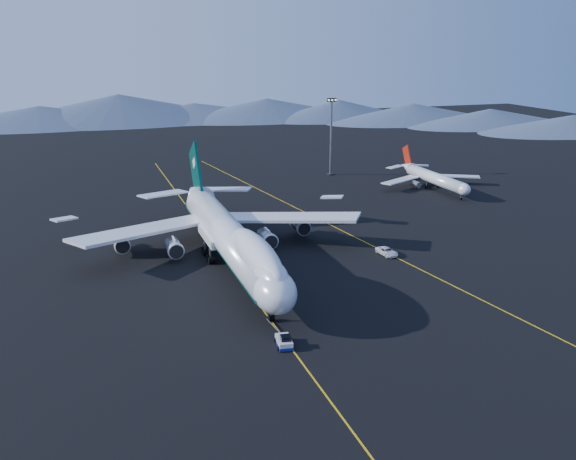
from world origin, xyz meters
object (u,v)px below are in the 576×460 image
object	(u,v)px
boeing_747	(230,236)
floodlight_mast	(331,136)
pushback_tug	(284,342)
second_jet	(433,178)
service_van	(387,252)

from	to	relation	value
boeing_747	floodlight_mast	distance (m)	88.70
pushback_tug	second_jet	xyz separation A→B (m)	(71.61, 80.17, 2.59)
pushback_tug	floodlight_mast	size ratio (longest dim) A/B	0.18
service_van	floodlight_mast	world-z (taller)	floodlight_mast
pushback_tug	second_jet	world-z (taller)	second_jet
boeing_747	pushback_tug	xyz separation A→B (m)	(-0.71, -34.92, -5.26)
boeing_747	service_van	size ratio (longest dim) A/B	13.31
service_van	floodlight_mast	size ratio (longest dim) A/B	0.23
boeing_747	pushback_tug	distance (m)	35.32
boeing_747	service_van	distance (m)	31.82
floodlight_mast	service_van	bearing A→B (deg)	-104.02
service_van	pushback_tug	bearing A→B (deg)	-143.55
boeing_747	pushback_tug	size ratio (longest dim) A/B	17.10
second_jet	floodlight_mast	world-z (taller)	floodlight_mast
second_jet	service_van	size ratio (longest dim) A/B	6.71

